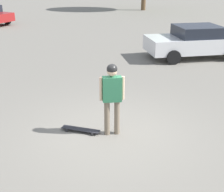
{
  "coord_description": "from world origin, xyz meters",
  "views": [
    {
      "loc": [
        0.99,
        6.58,
        3.65
      ],
      "look_at": [
        0.0,
        0.0,
        0.98
      ],
      "focal_mm": 50.0,
      "sensor_mm": 36.0,
      "label": 1
    }
  ],
  "objects": [
    {
      "name": "person",
      "position": [
        0.0,
        0.0,
        1.07
      ],
      "size": [
        0.58,
        0.24,
        1.74
      ],
      "rotation": [
        0.0,
        0.0,
        3.1
      ],
      "color": "#7A6B56",
      "rests_on": "ground_plane"
    },
    {
      "name": "car_parked_near",
      "position": [
        -4.76,
        -6.59,
        0.74
      ],
      "size": [
        4.31,
        2.19,
        1.43
      ],
      "rotation": [
        0.0,
        0.0,
        0.04
      ],
      "color": "silver",
      "rests_on": "ground_plane"
    },
    {
      "name": "ground_plane",
      "position": [
        0.0,
        0.0,
        0.0
      ],
      "size": [
        220.0,
        220.0,
        0.0
      ],
      "primitive_type": "plane",
      "color": "gray"
    },
    {
      "name": "skateboard",
      "position": [
        0.74,
        -0.21,
        0.06
      ],
      "size": [
        0.95,
        0.59,
        0.08
      ],
      "rotation": [
        0.0,
        0.0,
        -0.46
      ],
      "color": "#232328",
      "rests_on": "ground_plane"
    }
  ]
}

